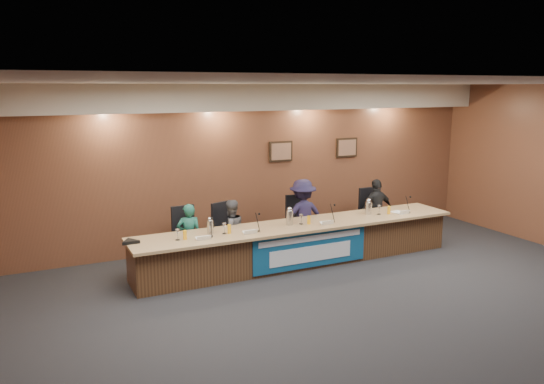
{
  "coord_description": "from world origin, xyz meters",
  "views": [
    {
      "loc": [
        -4.41,
        -5.67,
        3.16
      ],
      "look_at": [
        -0.41,
        2.7,
        1.3
      ],
      "focal_mm": 35.0,
      "sensor_mm": 36.0,
      "label": 1
    }
  ],
  "objects": [
    {
      "name": "wall_photo_left",
      "position": [
        0.4,
        3.97,
        1.85
      ],
      "size": [
        0.52,
        0.04,
        0.42
      ],
      "primitive_type": "cube",
      "color": "black",
      "rests_on": "wall_back"
    },
    {
      "name": "carafe_right",
      "position": [
        1.51,
        2.43,
        0.87
      ],
      "size": [
        0.13,
        0.13,
        0.24
      ],
      "primitive_type": "cylinder",
      "color": "silver",
      "rests_on": "dais_top"
    },
    {
      "name": "nameplate_d",
      "position": [
        2.14,
        2.13,
        0.8
      ],
      "size": [
        0.24,
        0.08,
        0.1
      ],
      "primitive_type": "cube",
      "rotation": [
        0.31,
        0.0,
        0.0
      ],
      "color": "white",
      "rests_on": "dais_top"
    },
    {
      "name": "speakerphone",
      "position": [
        -2.98,
        2.46,
        0.78
      ],
      "size": [
        0.32,
        0.32,
        0.05
      ],
      "primitive_type": "cylinder",
      "color": "black",
      "rests_on": "dais_top"
    },
    {
      "name": "ceiling",
      "position": [
        0.0,
        0.0,
        3.2
      ],
      "size": [
        10.0,
        8.0,
        0.04
      ],
      "primitive_type": "cube",
      "color": "silver",
      "rests_on": "wall_back"
    },
    {
      "name": "office_chair_d",
      "position": [
        2.11,
        3.07,
        0.48
      ],
      "size": [
        0.48,
        0.48,
        0.08
      ],
      "primitive_type": "cube",
      "rotation": [
        0.0,
        0.0,
        0.01
      ],
      "color": "black",
      "rests_on": "floor"
    },
    {
      "name": "juice_glass_c",
      "position": [
        0.12,
        2.27,
        0.82
      ],
      "size": [
        0.06,
        0.06,
        0.15
      ],
      "primitive_type": "cylinder",
      "color": "#F6AA16",
      "rests_on": "dais_top"
    },
    {
      "name": "panelist_d",
      "position": [
        2.11,
        2.97,
        0.65
      ],
      "size": [
        0.76,
        0.32,
        1.3
      ],
      "primitive_type": "imported",
      "rotation": [
        0.0,
        0.0,
        3.14
      ],
      "color": "black",
      "rests_on": "floor"
    },
    {
      "name": "dais_body",
      "position": [
        0.0,
        2.4,
        0.35
      ],
      "size": [
        6.0,
        0.8,
        0.7
      ],
      "primitive_type": "cube",
      "color": "#4B2F1A",
      "rests_on": "floor"
    },
    {
      "name": "microphone_c",
      "position": [
        0.57,
        2.25,
        0.76
      ],
      "size": [
        0.07,
        0.07,
        0.02
      ],
      "primitive_type": "cylinder",
      "color": "black",
      "rests_on": "dais_top"
    },
    {
      "name": "water_glass_c",
      "position": [
        -0.01,
        2.32,
        0.84
      ],
      "size": [
        0.08,
        0.08,
        0.18
      ],
      "primitive_type": "cylinder",
      "color": "silver",
      "rests_on": "dais_top"
    },
    {
      "name": "wall_photo_right",
      "position": [
        2.0,
        3.97,
        1.85
      ],
      "size": [
        0.52,
        0.04,
        0.42
      ],
      "primitive_type": "cube",
      "color": "black",
      "rests_on": "wall_back"
    },
    {
      "name": "water_glass_b",
      "position": [
        -1.46,
        2.33,
        0.84
      ],
      "size": [
        0.08,
        0.08,
        0.18
      ],
      "primitive_type": "cylinder",
      "color": "silver",
      "rests_on": "dais_top"
    },
    {
      "name": "wall_back",
      "position": [
        0.0,
        4.0,
        1.6
      ],
      "size": [
        10.0,
        0.04,
        3.2
      ],
      "primitive_type": "cube",
      "color": "brown",
      "rests_on": "floor"
    },
    {
      "name": "panelist_a",
      "position": [
        -1.88,
        2.97,
        0.59
      ],
      "size": [
        0.48,
        0.38,
        1.17
      ],
      "primitive_type": "imported",
      "rotation": [
        0.0,
        0.0,
        2.89
      ],
      "color": "#195546",
      "rests_on": "floor"
    },
    {
      "name": "soffit",
      "position": [
        0.0,
        3.75,
        2.95
      ],
      "size": [
        10.0,
        0.5,
        0.5
      ],
      "primitive_type": "cube",
      "color": "beige",
      "rests_on": "wall_back"
    },
    {
      "name": "office_chair_a",
      "position": [
        -1.88,
        3.07,
        0.48
      ],
      "size": [
        0.5,
        0.5,
        0.08
      ],
      "primitive_type": "cube",
      "rotation": [
        0.0,
        0.0,
        0.05
      ],
      "color": "black",
      "rests_on": "floor"
    },
    {
      "name": "carafe_mid",
      "position": [
        -0.22,
        2.38,
        0.88
      ],
      "size": [
        0.13,
        0.13,
        0.26
      ],
      "primitive_type": "cylinder",
      "color": "silver",
      "rests_on": "dais_top"
    },
    {
      "name": "carafe_left",
      "position": [
        -1.68,
        2.41,
        0.87
      ],
      "size": [
        0.11,
        0.11,
        0.24
      ],
      "primitive_type": "cylinder",
      "color": "silver",
      "rests_on": "dais_top"
    },
    {
      "name": "nameplate_b",
      "position": [
        -1.07,
        2.12,
        0.8
      ],
      "size": [
        0.24,
        0.08,
        0.1
      ],
      "primitive_type": "cube",
      "rotation": [
        0.31,
        0.0,
        0.0
      ],
      "color": "white",
      "rests_on": "dais_top"
    },
    {
      "name": "banner_text_lower",
      "position": [
        0.0,
        1.97,
        0.3
      ],
      "size": [
        1.6,
        0.01,
        0.28
      ],
      "primitive_type": "cube",
      "color": "silver",
      "rests_on": "banner"
    },
    {
      "name": "floor",
      "position": [
        0.0,
        0.0,
        0.0
      ],
      "size": [
        10.0,
        10.0,
        0.0
      ],
      "primitive_type": "plane",
      "color": "black",
      "rests_on": "ground"
    },
    {
      "name": "panelist_c",
      "position": [
        0.37,
        2.97,
        0.71
      ],
      "size": [
        0.95,
        0.57,
        1.43
      ],
      "primitive_type": "imported",
      "rotation": [
        0.0,
        0.0,
        3.1
      ],
      "color": "#1B1634",
      "rests_on": "floor"
    },
    {
      "name": "panelist_b",
      "position": [
        -1.1,
        2.97,
        0.58
      ],
      "size": [
        0.62,
        0.52,
        1.17
      ],
      "primitive_type": "imported",
      "rotation": [
        0.0,
        0.0,
        3.29
      ],
      "color": "#4E4E53",
      "rests_on": "floor"
    },
    {
      "name": "microphone_d",
      "position": [
        2.25,
        2.22,
        0.76
      ],
      "size": [
        0.07,
        0.07,
        0.02
      ],
      "primitive_type": "cylinder",
      "color": "black",
      "rests_on": "dais_top"
    },
    {
      "name": "microphone_b",
      "position": [
        -0.92,
        2.21,
        0.76
      ],
      "size": [
        0.07,
        0.07,
        0.02
      ],
      "primitive_type": "cylinder",
      "color": "black",
      "rests_on": "dais_top"
    },
    {
      "name": "nameplate_c",
      "position": [
        0.4,
        2.1,
        0.8
      ],
      "size": [
        0.24,
        0.08,
        0.1
      ],
      "primitive_type": "cube",
      "rotation": [
        0.31,
        0.0,
        0.0
      ],
      "color": "white",
      "rests_on": "dais_top"
    },
    {
      "name": "water_glass_a",
      "position": [
        -2.26,
        2.3,
        0.84
      ],
      "size": [
        0.08,
        0.08,
        0.18
      ],
      "primitive_type": "cylinder",
      "color": "silver",
      "rests_on": "dais_top"
    },
    {
      "name": "banner_text_upper",
      "position": [
        0.0,
        1.97,
        0.58
      ],
      "size": [
        2.0,
        0.01,
        0.1
      ],
      "primitive_type": "cube",
      "color": "silver",
      "rests_on": "banner"
    },
    {
      "name": "paper_stack",
      "position": [
        2.14,
        2.29,
        0.75
      ],
      "size": [
        0.26,
        0.33,
        0.01
      ],
      "primitive_type": "cube",
      "rotation": [
        0.0,
        0.0,
        0.14
      ],
      "color": "white",
      "rests_on": "dais_top"
    },
    {
      "name": "office_chair_c",
      "position": [
        0.37,
        3.07,
        0.48
      ],
      "size": [
        0.52,
        0.52,
        0.08
      ],
      "primitive_type": "cube",
      "rotation": [
        0.0,
        0.0,
        -0.09
      ],
      "color": "black",
      "rests_on": "floor"
    },
    {
      "name": "juice_glass_a",
      "position": [
        -2.15,
        2.29,
        0.82
      ],
      "size": [
        0.06,
        0.06,
        0.15
      ],
      "primitive_type": "cylinder",
      "color": "#F6AA16",
      "rests_on": "dais_top"
    },
    {
      "name": "juice_glass_b",
      "position": [
        -1.38,
        2.32,
        0.82
      ],
      "size": [
        0.06,
        0.06,
        0.15
      ],
      "primitive_type": "cylinder",
      "color": "#F6AA16",
      "rests_on": "dais_top"
    },
    {
      "name": "nameplate_a",
      "position": [
        -1.89,
        2.11,
        0.8
      ],
      "size": [
        0.24,
        0.08,
        0.1
      ],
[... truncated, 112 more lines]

